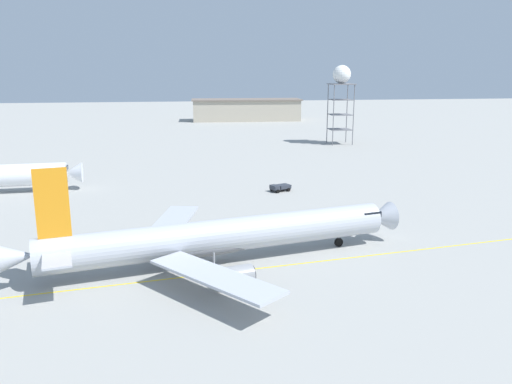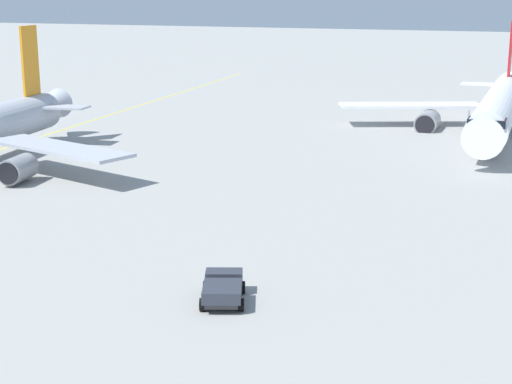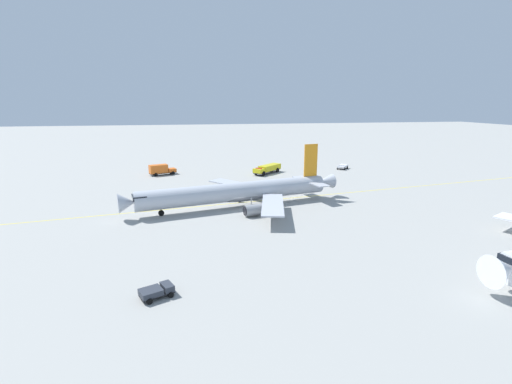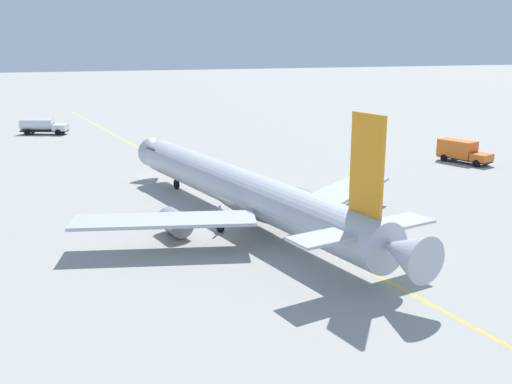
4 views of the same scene
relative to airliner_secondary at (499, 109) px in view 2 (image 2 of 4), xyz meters
name	(u,v)px [view 2 (image 2 of 4)]	position (x,y,z in m)	size (l,w,h in m)	color
airliner_secondary	(499,109)	(0.00, 0.00, 0.00)	(42.10, 37.23, 12.29)	white
baggage_truck_truck	(223,288)	(56.23, -5.64, -2.15)	(3.99, 3.21, 1.22)	#232326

